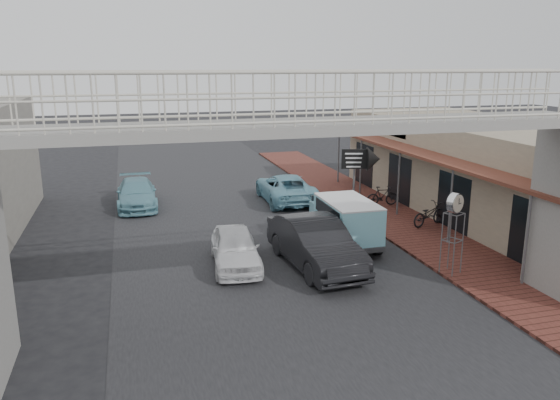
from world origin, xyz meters
TOP-DOWN VIEW (x-y plane):
  - ground at (0.00, 0.00)m, footprint 120.00×120.00m
  - road_strip at (0.00, 0.00)m, footprint 10.00×60.00m
  - sidewalk at (6.50, 3.00)m, footprint 3.00×40.00m
  - shophouse_row at (10.97, 4.00)m, footprint 7.20×18.00m
  - footbridge at (0.00, -4.00)m, footprint 16.40×2.40m
  - white_hatchback at (-1.07, 0.95)m, footprint 1.86×3.86m
  - dark_sedan at (1.44, 0.21)m, footprint 2.10×5.02m
  - angkot_curb at (2.96, 8.89)m, footprint 2.37×4.90m
  - angkot_far at (-4.00, 9.80)m, footprint 1.77×4.34m
  - angkot_van at (3.20, 1.92)m, footprint 1.69×3.63m
  - motorcycle_near at (7.35, 3.15)m, footprint 1.90×1.20m
  - motorcycle_far at (6.96, 6.59)m, footprint 1.53×0.54m
  - street_clock at (5.30, -1.65)m, footprint 0.66×0.65m
  - arrow_sign at (5.88, 5.65)m, footprint 1.76×1.17m

SIDE VIEW (x-z plane):
  - ground at x=0.00m, z-range 0.00..0.00m
  - road_strip at x=0.00m, z-range 0.00..0.01m
  - sidewalk at x=6.50m, z-range 0.00..0.10m
  - motorcycle_far at x=6.96m, z-range 0.10..1.00m
  - motorcycle_near at x=7.35m, z-range 0.10..1.04m
  - angkot_far at x=-4.00m, z-range 0.00..1.26m
  - white_hatchback at x=-1.07m, z-range 0.00..1.27m
  - angkot_curb at x=2.96m, z-range 0.00..1.34m
  - dark_sedan at x=1.44m, z-range 0.00..1.61m
  - angkot_van at x=3.20m, z-range 0.24..2.01m
  - shophouse_row at x=10.97m, z-range 0.01..4.01m
  - street_clock at x=5.30m, z-range 0.95..3.53m
  - arrow_sign at x=5.88m, z-range 1.00..3.91m
  - footbridge at x=0.00m, z-range 0.01..6.35m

